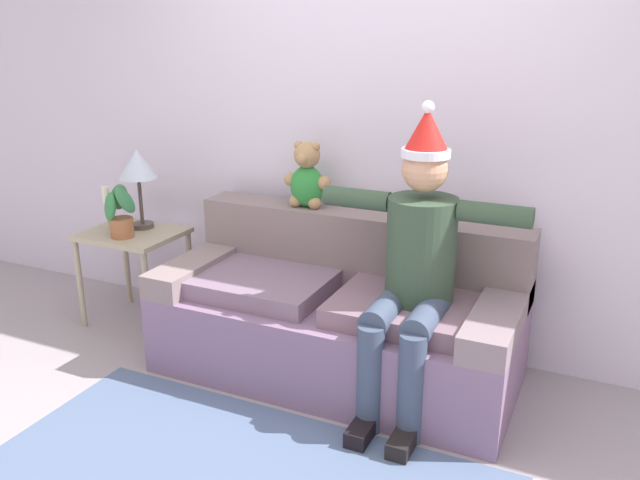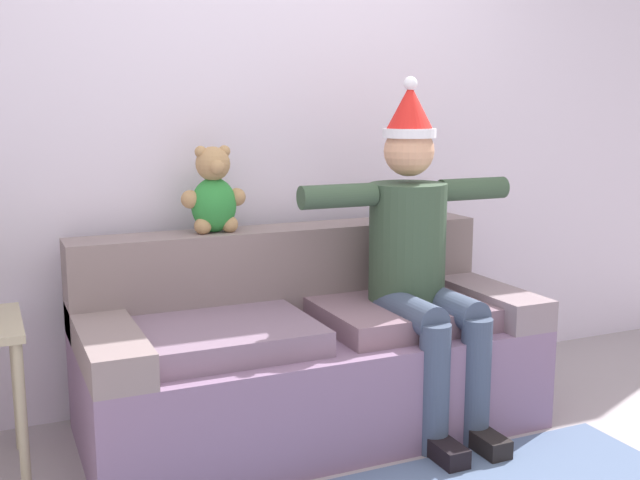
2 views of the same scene
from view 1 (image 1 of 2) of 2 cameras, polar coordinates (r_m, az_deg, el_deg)
The scene contains 10 objects.
ground_plane at distance 2.99m, azimuth -6.71°, elevation -19.86°, with size 10.00×10.00×0.00m, color #9E9398.
back_wall at distance 3.79m, azimuth 5.03°, elevation 10.69°, with size 7.00×0.10×2.70m, color silver.
couch at distance 3.61m, azimuth 1.74°, elevation -6.54°, with size 1.93×0.87×0.84m.
person_seated at distance 3.16m, azimuth 8.27°, elevation -1.88°, with size 1.02×0.77×1.52m.
teddy_bear at distance 3.74m, azimuth -1.15°, elevation 5.44°, with size 0.29×0.17×0.38m.
side_table at distance 4.30m, azimuth -15.97°, elevation -0.47°, with size 0.59×0.49×0.61m.
table_lamp at distance 4.24m, azimuth -15.60°, elevation 6.08°, with size 0.24×0.24×0.50m.
potted_plant at distance 4.13m, azimuth -17.05°, elevation 2.32°, with size 0.23×0.21×0.34m.
candle_tall at distance 4.32m, azimuth -18.13°, elevation 3.17°, with size 0.04×0.04×0.28m.
area_rug at distance 2.99m, azimuth -6.73°, elevation -19.82°, with size 2.25×1.04×0.01m, color slate.
Camera 1 is at (1.29, -1.98, 1.83)m, focal length 36.72 mm.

